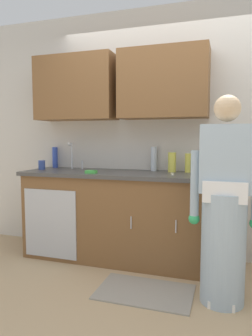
{
  "coord_description": "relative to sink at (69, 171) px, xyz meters",
  "views": [
    {
      "loc": [
        0.59,
        -2.4,
        1.3
      ],
      "look_at": [
        -0.37,
        0.55,
        1.0
      ],
      "focal_mm": 33.51,
      "sensor_mm": 36.0,
      "label": 1
    }
  ],
  "objects": [
    {
      "name": "bottle_water_tall",
      "position": [
        1.28,
        0.18,
        0.11
      ],
      "size": [
        0.06,
        0.06,
        0.2
      ],
      "primitive_type": "cylinder",
      "color": "#D8D14C",
      "rests_on": "countertop"
    },
    {
      "name": "cup_by_sink",
      "position": [
        -0.33,
        -0.03,
        0.07
      ],
      "size": [
        0.08,
        0.08,
        0.1
      ],
      "primitive_type": "cylinder",
      "color": "#33478C",
      "rests_on": "countertop"
    },
    {
      "name": "person_at_sink",
      "position": [
        1.66,
        -0.61,
        -0.23
      ],
      "size": [
        0.55,
        0.34,
        1.62
      ],
      "color": "white",
      "rests_on": "ground"
    },
    {
      "name": "bottle_dish_liquid",
      "position": [
        0.91,
        0.23,
        0.15
      ],
      "size": [
        0.07,
        0.07,
        0.26
      ],
      "primitive_type": "cylinder",
      "color": "silver",
      "rests_on": "countertop"
    },
    {
      "name": "countertop",
      "position": [
        0.53,
        -0.01,
        -0.01
      ],
      "size": [
        1.96,
        0.66,
        0.04
      ],
      "primitive_type": "cube",
      "color": "#474442",
      "rests_on": "counter_cabinet"
    },
    {
      "name": "bottle_soap",
      "position": [
        1.12,
        0.16,
        0.12
      ],
      "size": [
        0.08,
        0.08,
        0.21
      ],
      "primitive_type": "cylinder",
      "color": "#D8D14C",
      "rests_on": "countertop"
    },
    {
      "name": "sink",
      "position": [
        0.0,
        0.0,
        0.0
      ],
      "size": [
        0.5,
        0.36,
        0.35
      ],
      "color": "#B7BABF",
      "rests_on": "counter_cabinet"
    },
    {
      "name": "counter_cabinet",
      "position": [
        0.53,
        -0.01,
        -0.48
      ],
      "size": [
        1.9,
        0.62,
        0.9
      ],
      "color": "brown",
      "rests_on": "ground"
    },
    {
      "name": "bottle_water_short",
      "position": [
        -0.31,
        0.23,
        0.14
      ],
      "size": [
        0.06,
        0.06,
        0.25
      ],
      "primitive_type": "cylinder",
      "color": "#334CB2",
      "rests_on": "countertop"
    },
    {
      "name": "kitchen_wall_with_uppers",
      "position": [
        0.95,
        0.29,
        0.55
      ],
      "size": [
        4.8,
        0.44,
        2.7
      ],
      "color": "beige",
      "rests_on": "ground"
    },
    {
      "name": "sponge",
      "position": [
        0.36,
        -0.21,
        0.03
      ],
      "size": [
        0.11,
        0.07,
        0.03
      ],
      "primitive_type": "cube",
      "color": "#4CBF4C",
      "rests_on": "countertop"
    },
    {
      "name": "ground_plane",
      "position": [
        1.08,
        -0.71,
        -0.93
      ],
      "size": [
        9.0,
        9.0,
        0.0
      ],
      "primitive_type": "plane",
      "color": "tan"
    },
    {
      "name": "knife_on_counter",
      "position": [
        1.16,
        -0.05,
        0.02
      ],
      "size": [
        0.07,
        0.24,
        0.01
      ],
      "primitive_type": "cube",
      "rotation": [
        0.0,
        0.0,
        4.91
      ],
      "color": "silver",
      "rests_on": "countertop"
    },
    {
      "name": "floor_mat",
      "position": [
        1.04,
        -0.66,
        -0.92
      ],
      "size": [
        0.8,
        0.5,
        0.01
      ],
      "primitive_type": "cube",
      "color": "gray",
      "rests_on": "ground"
    }
  ]
}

